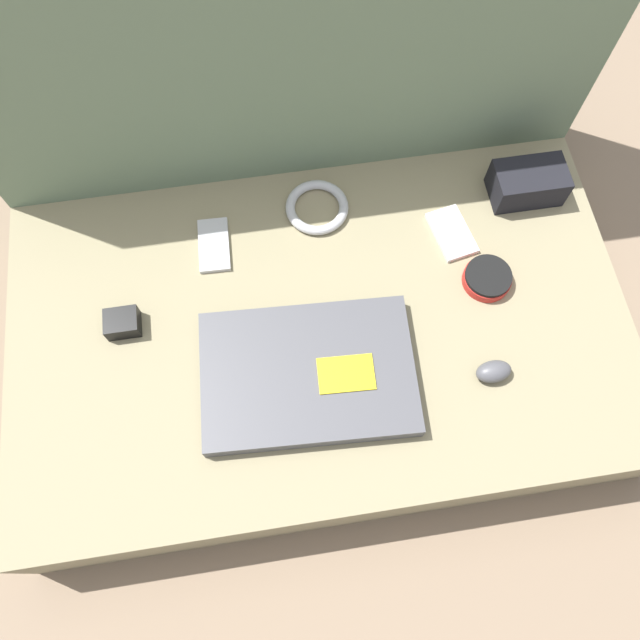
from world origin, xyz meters
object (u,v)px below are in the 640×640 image
Objects in this scene: laptop at (308,374)px; computer_mouse at (494,371)px; phone_silver at (452,233)px; phone_black at (214,245)px; charger_brick at (122,323)px; camera_pouch at (528,183)px; speaker_puck at (487,278)px.

laptop is 5.86× the size of computer_mouse.
phone_silver is at bearing 40.73° from laptop.
computer_mouse reaches higher than phone_black.
phone_silver is 0.60m from charger_brick.
phone_silver is 2.01× the size of charger_brick.
speaker_puck is at bearing -124.25° from camera_pouch.
laptop is 4.25× the size of speaker_puck.
laptop reaches higher than phone_silver.
camera_pouch reaches higher than laptop.
charger_brick is at bearing -138.91° from phone_black.
phone_silver is at bearing -3.39° from phone_black.
laptop is 6.36× the size of charger_brick.
camera_pouch is 0.76m from charger_brick.
computer_mouse is 0.62m from charger_brick.
computer_mouse is 0.47× the size of camera_pouch.
phone_black is (-0.46, 0.14, -0.01)m from speaker_puck.
phone_silver is (0.29, 0.23, -0.01)m from laptop.
charger_brick reaches higher than phone_silver.
computer_mouse is 0.37m from camera_pouch.
laptop reaches higher than charger_brick.
phone_black is 0.83× the size of camera_pouch.
camera_pouch is (0.11, 0.17, 0.02)m from speaker_puck.
charger_brick is at bearing 160.30° from computer_mouse.
phone_black is at bearing -177.43° from camera_pouch.
camera_pouch reaches higher than charger_brick.
computer_mouse reaches higher than phone_silver.
camera_pouch is (0.58, 0.03, 0.03)m from phone_black.
laptop reaches higher than speaker_puck.
computer_mouse is 0.54× the size of phone_silver.
speaker_puck is at bearing 23.82° from laptop.
phone_black is (-0.43, 0.04, -0.00)m from phone_silver.
laptop is at bearing 168.87° from computer_mouse.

